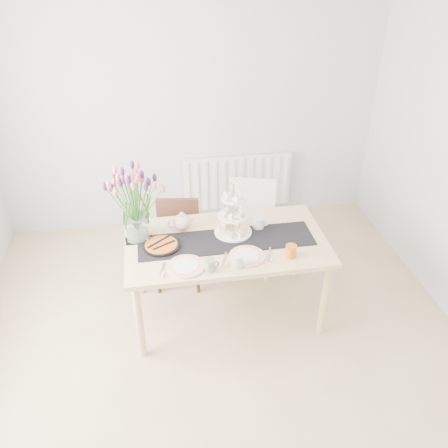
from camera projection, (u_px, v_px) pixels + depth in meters
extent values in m
plane|color=tan|center=(226.00, 369.00, 3.63)|extent=(4.50, 4.50, 0.00)
plane|color=#BBBEC0|center=(189.00, 108.00, 4.80)|extent=(4.00, 0.00, 4.00)
cube|color=white|center=(237.00, 182.00, 5.28)|extent=(1.20, 0.08, 0.60)
cube|color=tan|center=(226.00, 243.00, 3.79)|extent=(1.60, 0.90, 0.04)
cylinder|color=tan|center=(139.00, 321.00, 3.57)|extent=(0.06, 0.06, 0.71)
cylinder|color=tan|center=(324.00, 300.00, 3.77)|extent=(0.06, 0.06, 0.71)
cylinder|color=tan|center=(138.00, 261.00, 4.20)|extent=(0.06, 0.06, 0.71)
cylinder|color=tan|center=(296.00, 246.00, 4.40)|extent=(0.06, 0.06, 0.71)
cube|color=#351A13|center=(178.00, 246.00, 4.33)|extent=(0.44, 0.44, 0.04)
cube|color=#351A13|center=(178.00, 216.00, 4.37)|extent=(0.39, 0.10, 0.37)
cylinder|color=#351A13|center=(158.00, 276.00, 4.29)|extent=(0.04, 0.04, 0.38)
cylinder|color=#351A13|center=(198.00, 276.00, 4.30)|extent=(0.04, 0.04, 0.38)
cylinder|color=#351A13|center=(162.00, 253.00, 4.59)|extent=(0.04, 0.04, 0.38)
cylinder|color=#351A13|center=(199.00, 252.00, 4.60)|extent=(0.04, 0.04, 0.38)
cube|color=white|center=(250.00, 230.00, 4.47)|extent=(0.54, 0.54, 0.04)
cube|color=white|center=(252.00, 198.00, 4.51)|extent=(0.43, 0.16, 0.41)
cylinder|color=white|center=(229.00, 259.00, 4.46)|extent=(0.04, 0.04, 0.43)
cylinder|color=white|center=(267.00, 262.00, 4.43)|extent=(0.04, 0.04, 0.43)
cylinder|color=white|center=(233.00, 238.00, 4.76)|extent=(0.04, 0.04, 0.43)
cylinder|color=white|center=(269.00, 241.00, 4.73)|extent=(0.04, 0.04, 0.43)
cube|color=black|center=(226.00, 241.00, 3.77)|extent=(1.40, 0.35, 0.01)
cube|color=silver|center=(137.00, 227.00, 3.76)|extent=(0.20, 0.20, 0.20)
cylinder|color=gold|center=(233.00, 210.00, 3.75)|extent=(0.01, 0.01, 0.45)
cylinder|color=white|center=(233.00, 232.00, 3.86)|extent=(0.31, 0.31, 0.01)
cylinder|color=white|center=(233.00, 215.00, 3.78)|extent=(0.24, 0.24, 0.01)
cylinder|color=white|center=(233.00, 199.00, 3.69)|extent=(0.19, 0.19, 0.01)
cylinder|color=white|center=(258.00, 223.00, 3.91)|extent=(0.12, 0.12, 0.10)
cylinder|color=black|center=(161.00, 246.00, 3.69)|extent=(0.28, 0.28, 0.02)
cylinder|color=#C6641B|center=(161.00, 244.00, 3.68)|extent=(0.25, 0.25, 0.01)
cylinder|color=gray|center=(210.00, 265.00, 3.43)|extent=(0.09, 0.09, 0.09)
cylinder|color=silver|center=(237.00, 261.00, 3.47)|extent=(0.11, 0.11, 0.10)
cylinder|color=#D46217|center=(291.00, 251.00, 3.57)|extent=(0.12, 0.12, 0.10)
cylinder|color=white|center=(186.00, 266.00, 3.49)|extent=(0.34, 0.34, 0.01)
cylinder|color=white|center=(247.00, 256.00, 3.59)|extent=(0.35, 0.35, 0.01)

